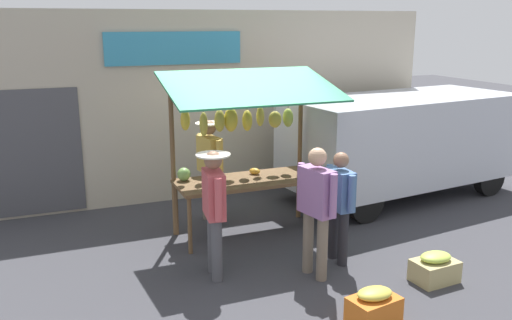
{
  "coord_description": "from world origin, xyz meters",
  "views": [
    {
      "loc": [
        2.9,
        7.45,
        3.2
      ],
      "look_at": [
        0.0,
        0.3,
        1.25
      ],
      "focal_mm": 38.58,
      "sensor_mm": 36.0,
      "label": 1
    }
  ],
  "objects_px": {
    "shopper_in_striped_shirt": "(340,200)",
    "produce_crate_near": "(435,268)",
    "market_stall": "(245,134)",
    "shopper_in_grey_tee": "(316,203)",
    "shopper_with_shopping_bag": "(214,204)",
    "parked_van": "(395,138)",
    "produce_crate_side": "(374,307)",
    "vendor_with_sunhat": "(210,162)"
  },
  "relations": [
    {
      "from": "produce_crate_near",
      "to": "shopper_with_shopping_bag",
      "type": "bearing_deg",
      "value": -25.17
    },
    {
      "from": "shopper_in_grey_tee",
      "to": "market_stall",
      "type": "bearing_deg",
      "value": -2.45
    },
    {
      "from": "shopper_in_striped_shirt",
      "to": "parked_van",
      "type": "distance_m",
      "value": 3.24
    },
    {
      "from": "produce_crate_near",
      "to": "vendor_with_sunhat",
      "type": "bearing_deg",
      "value": -57.86
    },
    {
      "from": "vendor_with_sunhat",
      "to": "shopper_in_striped_shirt",
      "type": "xyz_separation_m",
      "value": [
        -1.14,
        2.14,
        -0.12
      ]
    },
    {
      "from": "vendor_with_sunhat",
      "to": "shopper_in_striped_shirt",
      "type": "bearing_deg",
      "value": 17.73
    },
    {
      "from": "parked_van",
      "to": "produce_crate_near",
      "type": "relative_size",
      "value": 7.99
    },
    {
      "from": "market_stall",
      "to": "shopper_with_shopping_bag",
      "type": "relative_size",
      "value": 1.51
    },
    {
      "from": "shopper_in_striped_shirt",
      "to": "shopper_with_shopping_bag",
      "type": "distance_m",
      "value": 1.71
    },
    {
      "from": "market_stall",
      "to": "shopper_with_shopping_bag",
      "type": "xyz_separation_m",
      "value": [
        0.91,
        1.27,
        -0.58
      ]
    },
    {
      "from": "market_stall",
      "to": "vendor_with_sunhat",
      "type": "distance_m",
      "value": 0.95
    },
    {
      "from": "shopper_with_shopping_bag",
      "to": "produce_crate_side",
      "type": "height_order",
      "value": "shopper_with_shopping_bag"
    },
    {
      "from": "vendor_with_sunhat",
      "to": "shopper_in_grey_tee",
      "type": "bearing_deg",
      "value": 4.47
    },
    {
      "from": "market_stall",
      "to": "vendor_with_sunhat",
      "type": "xyz_separation_m",
      "value": [
        0.36,
        -0.68,
        -0.56
      ]
    },
    {
      "from": "vendor_with_sunhat",
      "to": "produce_crate_side",
      "type": "relative_size",
      "value": 2.83
    },
    {
      "from": "shopper_in_striped_shirt",
      "to": "produce_crate_near",
      "type": "relative_size",
      "value": 2.68
    },
    {
      "from": "vendor_with_sunhat",
      "to": "parked_van",
      "type": "distance_m",
      "value": 3.56
    },
    {
      "from": "vendor_with_sunhat",
      "to": "shopper_in_grey_tee",
      "type": "xyz_separation_m",
      "value": [
        -0.64,
        2.42,
        -0.01
      ]
    },
    {
      "from": "produce_crate_side",
      "to": "market_stall",
      "type": "bearing_deg",
      "value": -83.87
    },
    {
      "from": "vendor_with_sunhat",
      "to": "shopper_in_striped_shirt",
      "type": "distance_m",
      "value": 2.43
    },
    {
      "from": "shopper_in_grey_tee",
      "to": "produce_crate_side",
      "type": "relative_size",
      "value": 2.86
    },
    {
      "from": "shopper_with_shopping_bag",
      "to": "parked_van",
      "type": "relative_size",
      "value": 0.36
    },
    {
      "from": "shopper_with_shopping_bag",
      "to": "produce_crate_side",
      "type": "bearing_deg",
      "value": -137.35
    },
    {
      "from": "vendor_with_sunhat",
      "to": "produce_crate_side",
      "type": "bearing_deg",
      "value": 0.12
    },
    {
      "from": "produce_crate_near",
      "to": "market_stall",
      "type": "bearing_deg",
      "value": -56.76
    },
    {
      "from": "market_stall",
      "to": "produce_crate_near",
      "type": "bearing_deg",
      "value": 123.24
    },
    {
      "from": "market_stall",
      "to": "parked_van",
      "type": "xyz_separation_m",
      "value": [
        -3.2,
        -0.67,
        -0.44
      ]
    },
    {
      "from": "shopper_with_shopping_bag",
      "to": "parked_van",
      "type": "distance_m",
      "value": 4.55
    },
    {
      "from": "vendor_with_sunhat",
      "to": "parked_van",
      "type": "height_order",
      "value": "parked_van"
    },
    {
      "from": "shopper_in_striped_shirt",
      "to": "produce_crate_near",
      "type": "bearing_deg",
      "value": -140.1
    },
    {
      "from": "produce_crate_side",
      "to": "shopper_in_grey_tee",
      "type": "bearing_deg",
      "value": -88.03
    },
    {
      "from": "parked_van",
      "to": "produce_crate_side",
      "type": "bearing_deg",
      "value": 45.2
    },
    {
      "from": "market_stall",
      "to": "shopper_in_grey_tee",
      "type": "relative_size",
      "value": 1.47
    },
    {
      "from": "shopper_in_grey_tee",
      "to": "produce_crate_side",
      "type": "xyz_separation_m",
      "value": [
        -0.04,
        1.28,
        -0.8
      ]
    },
    {
      "from": "shopper_in_striped_shirt",
      "to": "shopper_in_grey_tee",
      "type": "distance_m",
      "value": 0.59
    },
    {
      "from": "parked_van",
      "to": "shopper_in_striped_shirt",
      "type": "bearing_deg",
      "value": 34.6
    },
    {
      "from": "shopper_in_grey_tee",
      "to": "shopper_in_striped_shirt",
      "type": "bearing_deg",
      "value": -72.86
    },
    {
      "from": "shopper_in_striped_shirt",
      "to": "shopper_in_grey_tee",
      "type": "height_order",
      "value": "shopper_in_grey_tee"
    },
    {
      "from": "parked_van",
      "to": "produce_crate_near",
      "type": "distance_m",
      "value": 3.64
    },
    {
      "from": "produce_crate_near",
      "to": "shopper_in_grey_tee",
      "type": "bearing_deg",
      "value": -28.3
    },
    {
      "from": "parked_van",
      "to": "produce_crate_side",
      "type": "distance_m",
      "value": 4.77
    },
    {
      "from": "shopper_in_striped_shirt",
      "to": "parked_van",
      "type": "height_order",
      "value": "parked_van"
    }
  ]
}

